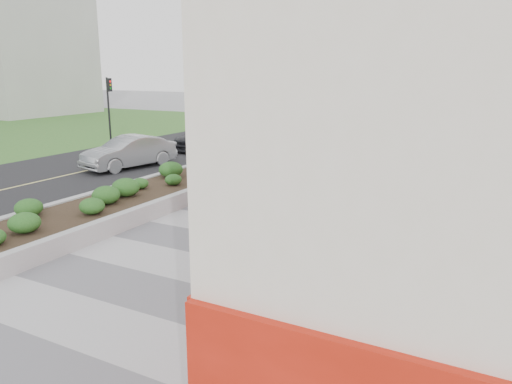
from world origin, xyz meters
TOP-DOWN VIEW (x-y plane):
  - ground at (0.00, 0.00)m, footprint 160.00×160.00m
  - walkway at (0.00, 3.00)m, footprint 8.00×36.00m
  - planter at (-5.50, 7.00)m, footprint 3.00×18.00m
  - street at (-12.00, 7.00)m, footprint 10.00×40.00m
  - traffic_signal_near at (-7.23, 17.50)m, footprint 0.33×0.28m
  - traffic_signal_far at (-16.43, 17.00)m, footprint 0.33×0.28m
  - distant_bldg_north_l at (-5.00, 55.00)m, footprint 16.00×12.00m
  - manhole_cover at (0.50, 3.00)m, footprint 0.44×0.44m
  - skateboarder at (0.26, 5.94)m, footprint 0.56×0.75m
  - car_silver at (-10.68, 12.28)m, footprint 2.61×4.92m
  - car_dark at (-10.71, 19.08)m, footprint 2.13×5.10m

SIDE VIEW (x-z plane):
  - ground at x=0.00m, z-range 0.00..0.00m
  - street at x=-12.00m, z-range 0.00..0.00m
  - manhole_cover at x=0.50m, z-range 0.00..0.01m
  - walkway at x=0.00m, z-range 0.00..0.01m
  - planter at x=-5.50m, z-range -0.03..0.87m
  - car_dark at x=-10.71m, z-range 0.00..1.47m
  - car_silver at x=-10.68m, z-range 0.00..1.54m
  - skateboarder at x=0.26m, z-range 0.01..1.62m
  - traffic_signal_near at x=-7.23m, z-range 0.66..4.86m
  - traffic_signal_far at x=-16.43m, z-range 0.66..4.86m
  - distant_bldg_north_l at x=-5.00m, z-range 0.00..20.00m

